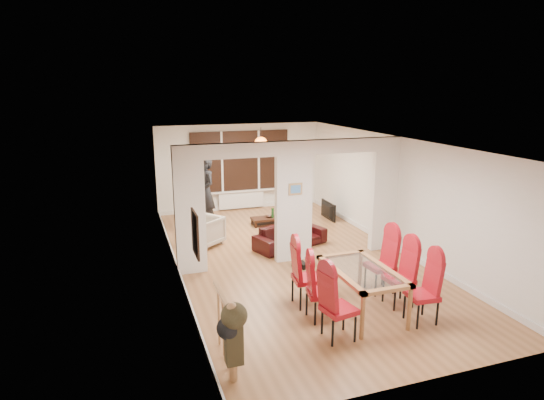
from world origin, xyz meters
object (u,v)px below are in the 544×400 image
dining_table (361,290)px  dining_chair_la (339,304)px  dining_chair_rc (380,262)px  sofa (290,236)px  dining_chair_lc (307,274)px  dining_chair_rb (399,275)px  dining_chair_ra (422,290)px  armchair (204,231)px  bottle (273,213)px  dining_chair_lb (321,288)px  person (206,192)px  coffee_table (268,221)px  bowl (269,216)px  television (325,211)px

dining_table → dining_chair_la: dining_chair_la is taller
dining_chair_rc → sofa: bearing=100.1°
dining_chair_lc → dining_chair_rc: bearing=8.4°
dining_chair_lc → dining_chair_rb: 1.58m
dining_chair_ra → armchair: (-2.64, 4.73, -0.20)m
dining_chair_rc → bottle: size_ratio=3.93×
dining_chair_lb → dining_chair_ra: size_ratio=0.97×
dining_chair_lc → person: (-0.81, 4.98, 0.39)m
sofa → coffee_table: bearing=69.5°
dining_chair_rc → dining_chair_lb: bearing=-161.8°
dining_table → coffee_table: dining_table is taller
sofa → person: person is taller
dining_chair_lc → dining_chair_rc: dining_chair_lc is taller
dining_chair_la → bowl: 5.90m
armchair → sofa: bearing=31.2°
dining_chair_la → armchair: size_ratio=1.44×
television → bowl: television is taller
bottle → dining_chair_rb: bearing=-83.7°
dining_chair_la → dining_chair_lc: (-0.03, 1.16, 0.01)m
dining_chair_lb → television: bearing=75.5°
dining_chair_la → person: person is taller
dining_chair_la → sofa: dining_chair_la is taller
dining_chair_rb → dining_chair_lb: bearing=178.4°
dining_chair_la → dining_chair_rb: size_ratio=1.01×
person → bowl: 1.85m
dining_chair_lc → dining_chair_rc: size_ratio=1.00×
dining_chair_la → armchair: (-1.17, 4.75, -0.21)m
dining_chair_la → sofa: (0.75, 3.99, -0.30)m
sofa → armchair: 2.06m
dining_table → dining_chair_ra: bearing=-39.5°
television → bottle: 1.61m
dining_table → television: bearing=71.1°
dining_chair_rc → person: 5.44m
dining_chair_lb → dining_table: bearing=11.3°
dining_chair_rb → armchair: dining_chair_rb is taller
dining_chair_rc → sofa: size_ratio=0.64×
dining_chair_rc → sofa: (-0.70, 2.76, -0.31)m
dining_chair_ra → coffee_table: size_ratio=1.24×
dining_chair_rc → television: bearing=72.8°
dining_chair_lb → coffee_table: bearing=92.7°
coffee_table → bottle: size_ratio=3.07×
dining_chair_rc → bottle: (-0.55, 4.53, -0.22)m
dining_chair_lb → dining_chair_ra: dining_chair_ra is taller
armchair → television: 3.84m
person → bottle: bearing=61.3°
dining_table → dining_chair_lb: size_ratio=1.53×
dining_chair_lc → dining_chair_ra: bearing=-31.5°
dining_chair_lb → dining_chair_rb: bearing=12.1°
dining_table → television: 5.50m
dining_chair_lc → dining_chair_ra: dining_chair_lc is taller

